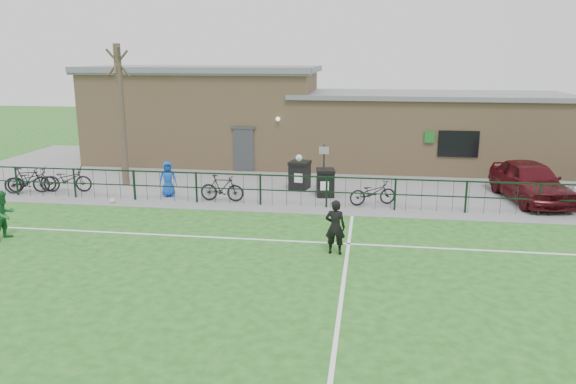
# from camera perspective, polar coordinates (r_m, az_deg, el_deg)

# --- Properties ---
(ground) EXTENTS (90.00, 90.00, 0.00)m
(ground) POSITION_cam_1_polar(r_m,az_deg,el_deg) (13.62, -3.15, -10.36)
(ground) COLOR #1E5619
(ground) RESTS_ON ground
(paving_strip) EXTENTS (34.00, 13.00, 0.02)m
(paving_strip) POSITION_cam_1_polar(r_m,az_deg,el_deg) (26.38, 2.72, 1.66)
(paving_strip) COLOR slate
(paving_strip) RESTS_ON ground
(pitch_line_touch) EXTENTS (28.00, 0.10, 0.01)m
(pitch_line_touch) POSITION_cam_1_polar(r_m,az_deg,el_deg) (20.88, 1.13, -1.63)
(pitch_line_touch) COLOR white
(pitch_line_touch) RESTS_ON ground
(pitch_line_mid) EXTENTS (28.00, 0.10, 0.01)m
(pitch_line_mid) POSITION_cam_1_polar(r_m,az_deg,el_deg) (17.28, -0.49, -4.96)
(pitch_line_mid) COLOR white
(pitch_line_mid) RESTS_ON ground
(pitch_line_perp) EXTENTS (0.10, 16.00, 0.01)m
(pitch_line_perp) POSITION_cam_1_polar(r_m,az_deg,el_deg) (13.39, 5.42, -10.83)
(pitch_line_perp) COLOR white
(pitch_line_perp) RESTS_ON ground
(perimeter_fence) EXTENTS (28.00, 0.10, 1.20)m
(perimeter_fence) POSITION_cam_1_polar(r_m,az_deg,el_deg) (20.92, 1.21, 0.09)
(perimeter_fence) COLOR black
(perimeter_fence) RESTS_ON ground
(bare_tree) EXTENTS (0.30, 0.30, 6.00)m
(bare_tree) POSITION_cam_1_polar(r_m,az_deg,el_deg) (25.13, -16.56, 7.41)
(bare_tree) COLOR #423428
(bare_tree) RESTS_ON ground
(wheelie_bin_left) EXTENTS (0.89, 0.96, 1.10)m
(wheelie_bin_left) POSITION_cam_1_polar(r_m,az_deg,el_deg) (23.67, 1.20, 1.64)
(wheelie_bin_left) COLOR black
(wheelie_bin_left) RESTS_ON paving_strip
(wheelie_bin_right) EXTENTS (0.78, 0.86, 1.02)m
(wheelie_bin_right) POSITION_cam_1_polar(r_m,az_deg,el_deg) (22.48, 3.82, 0.85)
(wheelie_bin_right) COLOR black
(wheelie_bin_right) RESTS_ON paving_strip
(sign_post) EXTENTS (0.07, 0.07, 2.00)m
(sign_post) POSITION_cam_1_polar(r_m,az_deg,el_deg) (22.96, 3.66, 2.38)
(sign_post) COLOR black
(sign_post) RESTS_ON paving_strip
(car_maroon) EXTENTS (2.58, 4.84, 1.57)m
(car_maroon) POSITION_cam_1_polar(r_m,az_deg,el_deg) (23.60, 23.36, 1.04)
(car_maroon) COLOR #440C11
(car_maroon) RESTS_ON paving_strip
(bicycle_a) EXTENTS (2.02, 1.25, 1.00)m
(bicycle_a) POSITION_cam_1_polar(r_m,az_deg,el_deg) (25.45, -24.59, 1.13)
(bicycle_a) COLOR black
(bicycle_a) RESTS_ON paving_strip
(bicycle_b) EXTENTS (1.83, 1.07, 1.06)m
(bicycle_b) POSITION_cam_1_polar(r_m,az_deg,el_deg) (25.26, -24.99, 1.06)
(bicycle_b) COLOR black
(bicycle_b) RESTS_ON paving_strip
(bicycle_c) EXTENTS (2.08, 1.00, 1.05)m
(bicycle_c) POSITION_cam_1_polar(r_m,az_deg,el_deg) (24.88, -21.50, 1.21)
(bicycle_c) COLOR black
(bicycle_c) RESTS_ON paving_strip
(bicycle_d) EXTENTS (1.72, 0.49, 1.03)m
(bicycle_d) POSITION_cam_1_polar(r_m,az_deg,el_deg) (21.82, -6.72, 0.40)
(bicycle_d) COLOR black
(bicycle_d) RESTS_ON paving_strip
(bicycle_e) EXTENTS (1.92, 1.23, 0.95)m
(bicycle_e) POSITION_cam_1_polar(r_m,az_deg,el_deg) (21.38, 8.59, -0.05)
(bicycle_e) COLOR black
(bicycle_e) RESTS_ON paving_strip
(spectator_child) EXTENTS (0.81, 0.67, 1.42)m
(spectator_child) POSITION_cam_1_polar(r_m,az_deg,el_deg) (22.86, -12.11, 1.30)
(spectator_child) COLOR #1345BB
(spectator_child) RESTS_ON paving_strip
(goalkeeper_kick) EXTENTS (1.86, 3.38, 2.31)m
(goalkeeper_kick) POSITION_cam_1_polar(r_m,az_deg,el_deg) (16.10, 4.69, -3.32)
(goalkeeper_kick) COLOR black
(goalkeeper_kick) RESTS_ON ground
(outfield_player) EXTENTS (0.71, 0.84, 1.53)m
(outfield_player) POSITION_cam_1_polar(r_m,az_deg,el_deg) (19.35, -26.88, -2.09)
(outfield_player) COLOR #1C6331
(outfield_player) RESTS_ON ground
(ball_ground) EXTENTS (0.21, 0.21, 0.21)m
(ball_ground) POSITION_cam_1_polar(r_m,az_deg,el_deg) (22.50, -17.40, -0.87)
(ball_ground) COLOR white
(ball_ground) RESTS_ON ground
(clubhouse) EXTENTS (24.25, 5.40, 4.96)m
(clubhouse) POSITION_cam_1_polar(r_m,az_deg,el_deg) (29.06, 1.63, 7.23)
(clubhouse) COLOR tan
(clubhouse) RESTS_ON ground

